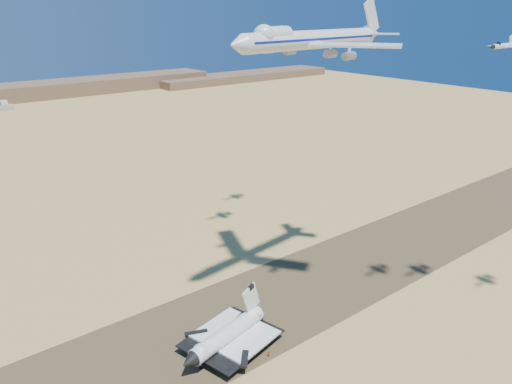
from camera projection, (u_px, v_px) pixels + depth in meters
ground at (226, 323)px, 176.96m from camera, size 1200.00×1200.00×0.00m
runway at (226, 323)px, 176.95m from camera, size 600.00×50.00×0.06m
ridgeline at (15, 95)px, 598.68m from camera, size 960.00×90.00×18.00m
shuttle at (227, 336)px, 161.80m from camera, size 37.84×28.61×18.61m
carrier_747 at (309, 40)px, 159.10m from camera, size 75.07×57.65×18.65m
crew_a at (255, 345)px, 163.93m from camera, size 0.54×0.66×1.56m
crew_b at (269, 354)px, 159.75m from camera, size 0.89×0.99×1.77m
crew_c at (255, 347)px, 162.89m from camera, size 1.18×1.03×1.80m
chase_jet_a at (502, 46)px, 145.94m from camera, size 15.71×8.39×3.91m
chase_jet_e at (259, 35)px, 202.18m from camera, size 16.60×8.80×4.13m
chase_jet_f at (273, 32)px, 229.17m from camera, size 15.30×8.15×3.81m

